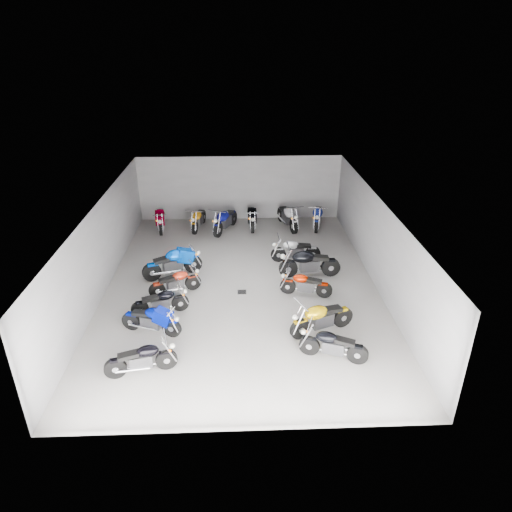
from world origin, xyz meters
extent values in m
plane|color=gray|center=(0.00, 0.00, 0.00)|extent=(14.00, 14.00, 0.00)
cube|color=gray|center=(0.00, 7.00, 1.60)|extent=(10.00, 0.10, 3.20)
cube|color=gray|center=(-5.00, 0.00, 1.60)|extent=(0.10, 14.00, 3.20)
cube|color=gray|center=(5.00, 0.00, 1.60)|extent=(0.10, 14.00, 3.20)
cube|color=black|center=(0.00, 0.00, 3.22)|extent=(10.00, 14.00, 0.04)
cube|color=black|center=(0.00, -0.50, 0.01)|extent=(0.32, 0.32, 0.01)
cylinder|color=black|center=(-2.15, -4.66, 0.30)|extent=(0.62, 0.26, 0.61)
cylinder|color=black|center=(-3.49, -4.98, 0.30)|extent=(0.62, 0.28, 0.61)
cube|color=#2D2D30|center=(-2.82, -4.82, 0.40)|extent=(0.67, 0.42, 0.38)
ellipsoid|color=black|center=(-2.62, -4.77, 0.70)|extent=(0.72, 0.52, 0.34)
cube|color=black|center=(-3.11, -4.89, 0.67)|extent=(0.63, 0.39, 0.17)
cylinder|color=black|center=(-2.20, -3.13, 0.31)|extent=(0.62, 0.31, 0.62)
cylinder|color=black|center=(-3.52, -2.69, 0.31)|extent=(0.63, 0.33, 0.62)
cube|color=#2D2D30|center=(-2.86, -2.91, 0.40)|extent=(0.68, 0.47, 0.39)
ellipsoid|color=#011195|center=(-2.66, -2.98, 0.71)|extent=(0.74, 0.57, 0.35)
cube|color=black|center=(-3.15, -2.82, 0.67)|extent=(0.64, 0.44, 0.18)
cylinder|color=black|center=(-2.10, -1.64, 0.30)|extent=(0.60, 0.28, 0.59)
cylinder|color=black|center=(-3.38, -2.01, 0.30)|extent=(0.61, 0.29, 0.59)
cube|color=#2D2D30|center=(-2.74, -1.83, 0.39)|extent=(0.65, 0.43, 0.37)
ellipsoid|color=black|center=(-2.54, -1.77, 0.68)|extent=(0.70, 0.53, 0.33)
cube|color=black|center=(-3.02, -1.91, 0.65)|extent=(0.61, 0.40, 0.17)
cylinder|color=black|center=(-1.79, -0.23, 0.30)|extent=(0.59, 0.35, 0.59)
cylinder|color=black|center=(-3.01, -0.76, 0.30)|extent=(0.60, 0.36, 0.59)
cube|color=#2D2D30|center=(-2.40, -0.50, 0.39)|extent=(0.66, 0.49, 0.37)
ellipsoid|color=#9B2310|center=(-2.21, -0.42, 0.68)|extent=(0.72, 0.59, 0.33)
cube|color=black|center=(-2.67, -0.61, 0.65)|extent=(0.62, 0.46, 0.17)
cylinder|color=black|center=(-1.90, 1.16, 0.36)|extent=(0.72, 0.42, 0.72)
cylinder|color=black|center=(-3.40, 0.51, 0.36)|extent=(0.73, 0.44, 0.72)
cube|color=#2D2D30|center=(-2.65, 0.83, 0.47)|extent=(0.81, 0.60, 0.45)
ellipsoid|color=#0040B9|center=(-2.42, 0.93, 0.84)|extent=(0.88, 0.72, 0.41)
cube|color=black|center=(-2.98, 0.69, 0.79)|extent=(0.76, 0.56, 0.21)
cylinder|color=black|center=(1.93, -4.18, 0.31)|extent=(0.62, 0.32, 0.61)
cylinder|color=black|center=(3.24, -4.64, 0.31)|extent=(0.63, 0.34, 0.61)
cube|color=#2D2D30|center=(2.58, -4.41, 0.40)|extent=(0.68, 0.47, 0.38)
ellipsoid|color=black|center=(2.38, -4.34, 0.71)|extent=(0.74, 0.57, 0.34)
cube|color=black|center=(2.87, -4.51, 0.67)|extent=(0.64, 0.44, 0.17)
cylinder|color=black|center=(1.76, -3.39, 0.34)|extent=(0.68, 0.39, 0.68)
cylinder|color=black|center=(3.19, -2.79, 0.34)|extent=(0.69, 0.41, 0.68)
cube|color=#2D2D30|center=(2.48, -3.09, 0.45)|extent=(0.76, 0.56, 0.43)
ellipsoid|color=#C79907|center=(2.26, -3.18, 0.79)|extent=(0.84, 0.68, 0.38)
cube|color=black|center=(2.79, -2.96, 0.75)|extent=(0.72, 0.53, 0.19)
cylinder|color=black|center=(1.66, -0.65, 0.29)|extent=(0.59, 0.26, 0.58)
cylinder|color=black|center=(2.92, -0.98, 0.29)|extent=(0.59, 0.28, 0.58)
cube|color=#2D2D30|center=(2.29, -0.81, 0.38)|extent=(0.64, 0.41, 0.36)
ellipsoid|color=#991600|center=(2.10, -0.76, 0.67)|extent=(0.69, 0.51, 0.32)
cube|color=black|center=(2.57, -0.89, 0.63)|extent=(0.60, 0.38, 0.16)
cylinder|color=black|center=(1.81, 0.60, 0.36)|extent=(0.73, 0.17, 0.73)
cylinder|color=black|center=(3.46, 0.64, 0.36)|extent=(0.73, 0.19, 0.73)
cube|color=#2D2D30|center=(2.63, 0.62, 0.48)|extent=(0.75, 0.36, 0.46)
ellipsoid|color=black|center=(2.38, 0.61, 0.84)|extent=(0.79, 0.48, 0.41)
cube|color=black|center=(3.00, 0.63, 0.80)|extent=(0.70, 0.34, 0.21)
cylinder|color=black|center=(1.54, 1.96, 0.32)|extent=(0.63, 0.15, 0.63)
cylinder|color=black|center=(2.97, 2.00, 0.32)|extent=(0.64, 0.17, 0.63)
cube|color=#2D2D30|center=(2.26, 1.98, 0.41)|extent=(0.65, 0.32, 0.39)
ellipsoid|color=silver|center=(2.04, 1.97, 0.73)|extent=(0.68, 0.42, 0.35)
cube|color=black|center=(2.57, 1.99, 0.69)|extent=(0.61, 0.30, 0.18)
cylinder|color=black|center=(-3.72, 4.93, 0.35)|extent=(0.24, 0.70, 0.69)
cylinder|color=black|center=(-3.95, 6.48, 0.35)|extent=(0.26, 0.71, 0.69)
cube|color=#2D2D30|center=(-3.84, 5.71, 0.45)|extent=(0.42, 0.74, 0.43)
ellipsoid|color=maroon|center=(-3.80, 5.47, 0.80)|extent=(0.53, 0.79, 0.39)
cube|color=black|center=(-3.89, 6.05, 0.76)|extent=(0.39, 0.69, 0.20)
cylinder|color=black|center=(-2.15, 4.99, 0.32)|extent=(0.26, 0.66, 0.65)
cylinder|color=black|center=(-1.86, 6.43, 0.32)|extent=(0.28, 0.66, 0.65)
cube|color=#2D2D30|center=(-2.01, 5.71, 0.42)|extent=(0.43, 0.70, 0.40)
ellipsoid|color=orange|center=(-2.05, 5.49, 0.75)|extent=(0.53, 0.75, 0.36)
cube|color=black|center=(-1.94, 6.03, 0.71)|extent=(0.40, 0.66, 0.18)
cylinder|color=black|center=(-1.04, 4.60, 0.36)|extent=(0.43, 0.72, 0.72)
cylinder|color=black|center=(-0.38, 6.10, 0.36)|extent=(0.45, 0.73, 0.72)
cube|color=#2D2D30|center=(-0.71, 5.35, 0.47)|extent=(0.61, 0.81, 0.45)
ellipsoid|color=navy|center=(-0.81, 5.12, 0.84)|extent=(0.72, 0.89, 0.41)
cube|color=black|center=(-0.57, 5.68, 0.79)|extent=(0.57, 0.76, 0.21)
cylinder|color=black|center=(0.57, 5.05, 0.34)|extent=(0.15, 0.69, 0.69)
cylinder|color=black|center=(0.54, 6.61, 0.34)|extent=(0.17, 0.69, 0.69)
cube|color=#2D2D30|center=(0.56, 5.83, 0.45)|extent=(0.34, 0.71, 0.43)
ellipsoid|color=black|center=(0.56, 5.59, 0.80)|extent=(0.44, 0.74, 0.39)
cube|color=black|center=(0.55, 6.17, 0.75)|extent=(0.31, 0.66, 0.20)
cylinder|color=black|center=(2.51, 4.89, 0.37)|extent=(0.34, 0.75, 0.73)
cylinder|color=black|center=(2.07, 6.49, 0.37)|extent=(0.36, 0.75, 0.73)
cube|color=#2D2D30|center=(2.29, 5.69, 0.48)|extent=(0.53, 0.81, 0.46)
ellipsoid|color=#B5B5BC|center=(2.36, 5.45, 0.85)|extent=(0.65, 0.87, 0.41)
cube|color=black|center=(2.19, 6.05, 0.80)|extent=(0.49, 0.76, 0.21)
cylinder|color=black|center=(3.60, 4.93, 0.35)|extent=(0.29, 0.72, 0.71)
cylinder|color=black|center=(3.94, 6.50, 0.35)|extent=(0.31, 0.73, 0.71)
cube|color=#2D2D30|center=(3.77, 5.71, 0.47)|extent=(0.48, 0.77, 0.44)
ellipsoid|color=#192D9A|center=(3.72, 5.48, 0.82)|extent=(0.59, 0.83, 0.40)
cube|color=black|center=(3.84, 6.06, 0.78)|extent=(0.45, 0.73, 0.20)
camera|label=1|loc=(-0.06, -14.93, 8.45)|focal=32.00mm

